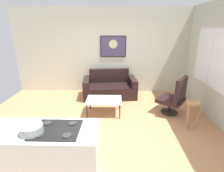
% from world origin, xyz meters
% --- Properties ---
extents(ground, '(6.40, 6.40, 0.04)m').
position_xyz_m(ground, '(0.00, 0.00, -0.02)').
color(ground, tan).
extents(back_wall, '(6.40, 0.05, 2.80)m').
position_xyz_m(back_wall, '(0.00, 2.42, 1.40)').
color(back_wall, beige).
rests_on(back_wall, ground).
extents(couch, '(1.75, 1.01, 0.86)m').
position_xyz_m(couch, '(0.02, 1.89, 0.29)').
color(couch, black).
rests_on(couch, ground).
extents(coffee_table, '(0.91, 0.63, 0.40)m').
position_xyz_m(coffee_table, '(-0.08, 0.69, 0.37)').
color(coffee_table, silver).
rests_on(coffee_table, ground).
extents(armchair, '(0.85, 0.85, 1.01)m').
position_xyz_m(armchair, '(1.73, 0.71, 0.47)').
color(armchair, black).
rests_on(armchair, ground).
extents(bar_stool, '(0.34, 0.33, 0.65)m').
position_xyz_m(bar_stool, '(1.92, 0.02, 0.49)').
color(bar_stool, '#AA7C4E').
rests_on(bar_stool, ground).
extents(kitchen_counter, '(1.68, 0.62, 0.96)m').
position_xyz_m(kitchen_counter, '(-0.83, -1.55, 0.47)').
color(kitchen_counter, silver).
rests_on(kitchen_counter, ground).
extents(mixing_bowl, '(0.28, 0.28, 0.11)m').
position_xyz_m(mixing_bowl, '(-0.81, -1.63, 0.99)').
color(mixing_bowl, '#8F9799').
rests_on(mixing_bowl, kitchen_counter).
extents(wall_painting, '(0.85, 0.03, 0.69)m').
position_xyz_m(wall_painting, '(0.12, 2.38, 1.57)').
color(wall_painting, black).
extents(window, '(0.03, 1.58, 1.42)m').
position_xyz_m(window, '(2.59, 0.90, 1.47)').
color(window, silver).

